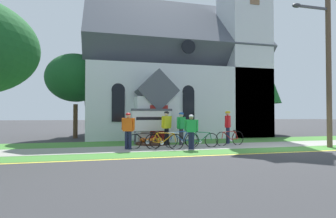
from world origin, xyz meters
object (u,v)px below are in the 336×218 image
object	(u,v)px
church_sign	(152,121)
bicycle_white	(230,138)
cyclist_in_green_jersey	(167,125)
bicycle_green	(164,141)
yard_deciduous_tree	(76,78)
cyclist_in_orange_jersey	(181,126)
bicycle_red	(202,140)
roadside_conifer	(255,68)
cyclist_in_yellow_jersey	(128,128)
utility_pole	(327,43)
bicycle_yellow	(146,141)
bicycle_blue	(181,139)
cyclist_in_blue_jersey	(228,124)
cyclist_in_red_jersey	(191,129)

from	to	relation	value
church_sign	bicycle_white	bearing A→B (deg)	-25.88
cyclist_in_green_jersey	bicycle_green	bearing A→B (deg)	-108.02
yard_deciduous_tree	church_sign	bearing A→B (deg)	-46.76
cyclist_in_orange_jersey	bicycle_red	bearing A→B (deg)	-60.74
cyclist_in_green_jersey	roadside_conifer	world-z (taller)	roadside_conifer
roadside_conifer	bicycle_green	bearing A→B (deg)	-140.99
cyclist_in_yellow_jersey	utility_pole	distance (m)	10.38
bicycle_yellow	roadside_conifer	bearing A→B (deg)	34.80
bicycle_yellow	bicycle_blue	distance (m)	1.75
bicycle_red	bicycle_green	size ratio (longest dim) A/B	1.01
cyclist_in_blue_jersey	roadside_conifer	size ratio (longest dim) A/B	0.21
cyclist_in_red_jersey	cyclist_in_green_jersey	world-z (taller)	cyclist_in_green_jersey
bicycle_green	yard_deciduous_tree	xyz separation A→B (m)	(-4.43, 7.06, 3.66)
bicycle_yellow	cyclist_in_orange_jersey	world-z (taller)	cyclist_in_orange_jersey
utility_pole	cyclist_in_red_jersey	bearing A→B (deg)	172.18
bicycle_red	bicycle_green	bearing A→B (deg)	-171.89
bicycle_green	cyclist_in_yellow_jersey	distance (m)	1.73
bicycle_yellow	church_sign	bearing A→B (deg)	70.90
bicycle_green	utility_pole	xyz separation A→B (m)	(7.85, -1.18, 4.67)
cyclist_in_red_jersey	cyclist_in_green_jersey	distance (m)	1.94
cyclist_in_blue_jersey	cyclist_in_orange_jersey	xyz separation A→B (m)	(-2.67, -0.05, -0.06)
cyclist_in_green_jersey	utility_pole	world-z (taller)	utility_pole
church_sign	cyclist_in_green_jersey	world-z (taller)	church_sign
bicycle_blue	cyclist_in_yellow_jersey	world-z (taller)	cyclist_in_yellow_jersey
bicycle_white	cyclist_in_green_jersey	xyz separation A→B (m)	(-3.11, 0.88, 0.66)
bicycle_blue	cyclist_in_yellow_jersey	bearing A→B (deg)	-174.53
bicycle_green	cyclist_in_green_jersey	size ratio (longest dim) A/B	0.95
bicycle_green	cyclist_in_yellow_jersey	xyz separation A→B (m)	(-1.57, 0.39, 0.60)
bicycle_white	roadside_conifer	world-z (taller)	roadside_conifer
church_sign	bicycle_white	size ratio (longest dim) A/B	1.31
cyclist_in_green_jersey	utility_pole	bearing A→B (deg)	-20.25
bicycle_green	bicycle_red	bearing A→B (deg)	8.11
cyclist_in_blue_jersey	utility_pole	world-z (taller)	utility_pole
cyclist_in_orange_jersey	utility_pole	distance (m)	8.16
roadside_conifer	utility_pole	bearing A→B (deg)	-100.85
cyclist_in_green_jersey	utility_pole	size ratio (longest dim) A/B	0.19
bicycle_white	cyclist_in_yellow_jersey	size ratio (longest dim) A/B	1.04
bicycle_red	bicycle_white	distance (m)	1.72
bicycle_yellow	cyclist_in_green_jersey	world-z (taller)	cyclist_in_green_jersey
church_sign	yard_deciduous_tree	world-z (taller)	yard_deciduous_tree
church_sign	bicycle_white	distance (m)	4.22
cyclist_in_green_jersey	cyclist_in_yellow_jersey	bearing A→B (deg)	-151.06
bicycle_green	cyclist_in_orange_jersey	bearing A→B (deg)	49.05
roadside_conifer	yard_deciduous_tree	distance (m)	14.08
cyclist_in_blue_jersey	cyclist_in_yellow_jersey	distance (m)	5.62
bicycle_red	bicycle_white	size ratio (longest dim) A/B	0.98
bicycle_red	cyclist_in_yellow_jersey	distance (m)	3.56
bicycle_yellow	cyclist_in_yellow_jersey	world-z (taller)	cyclist_in_yellow_jersey
cyclist_in_blue_jersey	utility_pole	distance (m)	6.20
cyclist_in_orange_jersey	bicycle_blue	bearing A→B (deg)	-107.63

